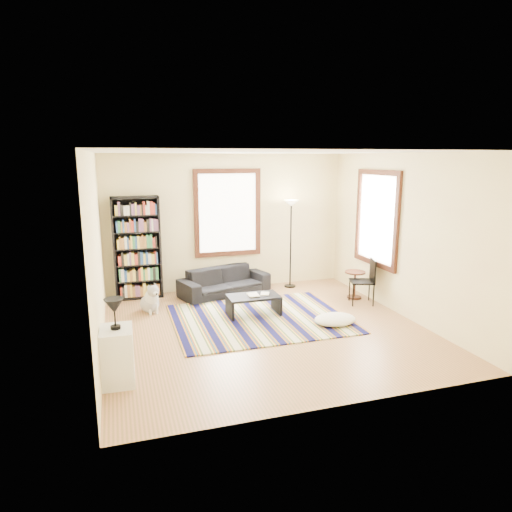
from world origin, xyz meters
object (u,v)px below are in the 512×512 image
object	(u,v)px
sofa	(224,281)
white_cabinet	(118,356)
floor_cushion	(335,319)
bookshelf	(137,248)
folding_chair	(362,282)
dog	(149,298)
floor_lamp	(291,244)
side_table	(355,285)
coffee_table	(253,305)

from	to	relation	value
sofa	white_cabinet	xyz separation A→B (m)	(-2.11, -3.24, 0.08)
floor_cushion	white_cabinet	distance (m)	3.62
sofa	bookshelf	xyz separation A→B (m)	(-1.66, 0.27, 0.73)
folding_chair	white_cabinet	size ratio (longest dim) A/B	1.23
folding_chair	white_cabinet	bearing A→B (deg)	-139.03
floor_cushion	dog	bearing A→B (deg)	151.76
floor_cushion	dog	xyz separation A→B (m)	(-2.89, 1.55, 0.18)
dog	sofa	bearing A→B (deg)	4.94
dog	floor_cushion	bearing A→B (deg)	-47.18
sofa	floor_lamp	bearing A→B (deg)	-13.47
bookshelf	white_cabinet	size ratio (longest dim) A/B	2.86
floor_cushion	side_table	distance (m)	1.61
floor_cushion	sofa	bearing A→B (deg)	121.17
floor_lamp	white_cabinet	world-z (taller)	floor_lamp
white_cabinet	dog	xyz separation A→B (m)	(0.57, 2.56, -0.08)
floor_cushion	white_cabinet	bearing A→B (deg)	-163.77
floor_lamp	folding_chair	bearing A→B (deg)	-59.28
side_table	folding_chair	world-z (taller)	folding_chair
white_cabinet	coffee_table	bearing A→B (deg)	40.83
floor_lamp	white_cabinet	bearing A→B (deg)	-136.97
bookshelf	dog	xyz separation A→B (m)	(0.12, -0.95, -0.73)
bookshelf	side_table	xyz separation A→B (m)	(4.05, -1.29, -0.73)
dog	bookshelf	bearing A→B (deg)	78.40
coffee_table	floor_lamp	xyz separation A→B (m)	(1.28, 1.49, 0.75)
sofa	floor_lamp	xyz separation A→B (m)	(1.47, 0.10, 0.66)
sofa	side_table	bearing A→B (deg)	-40.49
coffee_table	folding_chair	distance (m)	2.16
sofa	floor_lamp	world-z (taller)	floor_lamp
bookshelf	dog	distance (m)	1.21
sofa	coffee_table	world-z (taller)	sofa
dog	folding_chair	bearing A→B (deg)	-28.95
floor_cushion	side_table	world-z (taller)	side_table
sofa	floor_lamp	distance (m)	1.61
floor_cushion	folding_chair	xyz separation A→B (m)	(0.99, 0.87, 0.34)
floor_lamp	floor_cushion	bearing A→B (deg)	-92.83
bookshelf	coffee_table	xyz separation A→B (m)	(1.85, -1.66, -0.82)
sofa	dog	size ratio (longest dim) A/B	3.42
bookshelf	folding_chair	distance (m)	4.36
bookshelf	coffee_table	world-z (taller)	bookshelf
sofa	white_cabinet	distance (m)	3.87
coffee_table	floor_cushion	bearing A→B (deg)	-35.90
coffee_table	floor_cushion	size ratio (longest dim) A/B	1.27
sofa	floor_cushion	distance (m)	2.62
sofa	side_table	size ratio (longest dim) A/B	3.38
side_table	folding_chair	distance (m)	0.38
coffee_table	side_table	size ratio (longest dim) A/B	1.67
sofa	folding_chair	xyz separation A→B (m)	(2.34, -1.37, 0.16)
bookshelf	floor_cushion	world-z (taller)	bookshelf
sofa	floor_cushion	world-z (taller)	sofa
floor_lamp	bookshelf	bearing A→B (deg)	176.89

